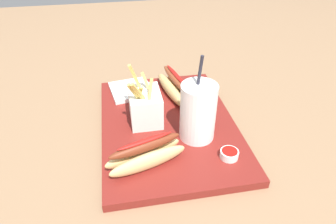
{
  "coord_description": "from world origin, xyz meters",
  "views": [
    {
      "loc": [
        -0.59,
        0.11,
        0.47
      ],
      "look_at": [
        0.0,
        0.0,
        0.05
      ],
      "focal_mm": 32.15,
      "sensor_mm": 36.0,
      "label": 1
    }
  ],
  "objects_px": {
    "fries_basket": "(145,106)",
    "soda_cup": "(198,112)",
    "hot_dog_1": "(146,154)",
    "ketchup_cup_1": "(204,107)",
    "ketchup_cup_2": "(229,154)",
    "napkin_stack": "(131,90)",
    "hot_dog_2": "(176,86)"
  },
  "relations": [
    {
      "from": "ketchup_cup_2",
      "to": "napkin_stack",
      "type": "bearing_deg",
      "value": 30.77
    },
    {
      "from": "ketchup_cup_2",
      "to": "napkin_stack",
      "type": "relative_size",
      "value": 0.35
    },
    {
      "from": "hot_dog_1",
      "to": "ketchup_cup_1",
      "type": "distance_m",
      "value": 0.24
    },
    {
      "from": "soda_cup",
      "to": "ketchup_cup_1",
      "type": "relative_size",
      "value": 5.57
    },
    {
      "from": "soda_cup",
      "to": "napkin_stack",
      "type": "height_order",
      "value": "soda_cup"
    },
    {
      "from": "soda_cup",
      "to": "ketchup_cup_1",
      "type": "height_order",
      "value": "soda_cup"
    },
    {
      "from": "fries_basket",
      "to": "ketchup_cup_2",
      "type": "bearing_deg",
      "value": -136.36
    },
    {
      "from": "ketchup_cup_2",
      "to": "soda_cup",
      "type": "bearing_deg",
      "value": 31.16
    },
    {
      "from": "hot_dog_1",
      "to": "hot_dog_2",
      "type": "relative_size",
      "value": 0.91
    },
    {
      "from": "ketchup_cup_1",
      "to": "soda_cup",
      "type": "bearing_deg",
      "value": 154.33
    },
    {
      "from": "napkin_stack",
      "to": "fries_basket",
      "type": "bearing_deg",
      "value": -170.01
    },
    {
      "from": "hot_dog_2",
      "to": "ketchup_cup_2",
      "type": "relative_size",
      "value": 4.91
    },
    {
      "from": "fries_basket",
      "to": "ketchup_cup_2",
      "type": "xyz_separation_m",
      "value": [
        -0.17,
        -0.16,
        -0.03
      ]
    },
    {
      "from": "fries_basket",
      "to": "soda_cup",
      "type": "bearing_deg",
      "value": -127.62
    },
    {
      "from": "ketchup_cup_1",
      "to": "ketchup_cup_2",
      "type": "height_order",
      "value": "ketchup_cup_1"
    },
    {
      "from": "soda_cup",
      "to": "hot_dog_1",
      "type": "bearing_deg",
      "value": 119.1
    },
    {
      "from": "hot_dog_1",
      "to": "napkin_stack",
      "type": "relative_size",
      "value": 1.57
    },
    {
      "from": "hot_dog_1",
      "to": "ketchup_cup_1",
      "type": "bearing_deg",
      "value": -45.82
    },
    {
      "from": "soda_cup",
      "to": "napkin_stack",
      "type": "distance_m",
      "value": 0.27
    },
    {
      "from": "ketchup_cup_1",
      "to": "hot_dog_2",
      "type": "bearing_deg",
      "value": 32.08
    },
    {
      "from": "hot_dog_2",
      "to": "ketchup_cup_2",
      "type": "xyz_separation_m",
      "value": [
        -0.28,
        -0.06,
        -0.02
      ]
    },
    {
      "from": "soda_cup",
      "to": "ketchup_cup_1",
      "type": "distance_m",
      "value": 0.12
    },
    {
      "from": "hot_dog_2",
      "to": "fries_basket",
      "type": "bearing_deg",
      "value": 137.27
    },
    {
      "from": "napkin_stack",
      "to": "hot_dog_1",
      "type": "bearing_deg",
      "value": -178.58
    },
    {
      "from": "fries_basket",
      "to": "ketchup_cup_1",
      "type": "bearing_deg",
      "value": -84.62
    },
    {
      "from": "ketchup_cup_1",
      "to": "ketchup_cup_2",
      "type": "bearing_deg",
      "value": -179.15
    },
    {
      "from": "fries_basket",
      "to": "hot_dog_2",
      "type": "xyz_separation_m",
      "value": [
        0.11,
        -0.1,
        -0.02
      ]
    },
    {
      "from": "fries_basket",
      "to": "napkin_stack",
      "type": "distance_m",
      "value": 0.15
    },
    {
      "from": "hot_dog_1",
      "to": "napkin_stack",
      "type": "distance_m",
      "value": 0.3
    },
    {
      "from": "soda_cup",
      "to": "ketchup_cup_1",
      "type": "xyz_separation_m",
      "value": [
        0.1,
        -0.05,
        -0.06
      ]
    },
    {
      "from": "napkin_stack",
      "to": "ketchup_cup_2",
      "type": "bearing_deg",
      "value": -149.23
    },
    {
      "from": "hot_dog_1",
      "to": "hot_dog_2",
      "type": "bearing_deg",
      "value": -24.01
    }
  ]
}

